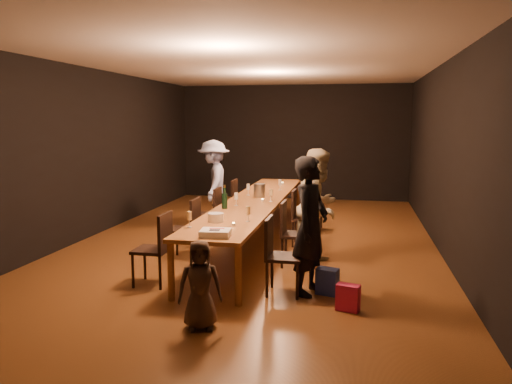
% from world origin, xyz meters
% --- Properties ---
extents(ground, '(10.00, 10.00, 0.00)m').
position_xyz_m(ground, '(0.00, 0.00, 0.00)').
color(ground, '#432510').
rests_on(ground, ground).
extents(room_shell, '(6.04, 10.04, 3.02)m').
position_xyz_m(room_shell, '(0.00, 0.00, 2.08)').
color(room_shell, black).
rests_on(room_shell, ground).
extents(table, '(0.90, 6.00, 0.75)m').
position_xyz_m(table, '(0.00, 0.00, 0.70)').
color(table, '#985F2C').
rests_on(table, ground).
extents(chair_right_0, '(0.42, 0.42, 0.93)m').
position_xyz_m(chair_right_0, '(0.85, -2.40, 0.47)').
color(chair_right_0, black).
rests_on(chair_right_0, ground).
extents(chair_right_1, '(0.42, 0.42, 0.93)m').
position_xyz_m(chair_right_1, '(0.85, -1.20, 0.47)').
color(chair_right_1, black).
rests_on(chair_right_1, ground).
extents(chair_right_2, '(0.42, 0.42, 0.93)m').
position_xyz_m(chair_right_2, '(0.85, 0.00, 0.47)').
color(chair_right_2, black).
rests_on(chair_right_2, ground).
extents(chair_right_3, '(0.42, 0.42, 0.93)m').
position_xyz_m(chair_right_3, '(0.85, 1.20, 0.47)').
color(chair_right_3, black).
rests_on(chair_right_3, ground).
extents(chair_left_0, '(0.42, 0.42, 0.93)m').
position_xyz_m(chair_left_0, '(-0.85, -2.40, 0.47)').
color(chair_left_0, black).
rests_on(chair_left_0, ground).
extents(chair_left_1, '(0.42, 0.42, 0.93)m').
position_xyz_m(chair_left_1, '(-0.85, -1.20, 0.47)').
color(chair_left_1, black).
rests_on(chair_left_1, ground).
extents(chair_left_2, '(0.42, 0.42, 0.93)m').
position_xyz_m(chair_left_2, '(-0.85, 0.00, 0.47)').
color(chair_left_2, black).
rests_on(chair_left_2, ground).
extents(chair_left_3, '(0.42, 0.42, 0.93)m').
position_xyz_m(chair_left_3, '(-0.85, 1.20, 0.47)').
color(chair_left_3, black).
rests_on(chair_left_3, ground).
extents(woman_birthday, '(0.56, 0.70, 1.66)m').
position_xyz_m(woman_birthday, '(1.15, -2.32, 0.83)').
color(woman_birthday, black).
rests_on(woman_birthday, ground).
extents(woman_tan, '(0.92, 1.01, 1.68)m').
position_xyz_m(woman_tan, '(1.15, -1.02, 0.84)').
color(woman_tan, '#C2B791').
rests_on(woman_tan, ground).
extents(man_blue, '(0.85, 1.20, 1.69)m').
position_xyz_m(man_blue, '(-1.15, 1.44, 0.85)').
color(man_blue, '#9BB2F0').
rests_on(man_blue, ground).
extents(child, '(0.51, 0.42, 0.91)m').
position_xyz_m(child, '(0.17, -3.58, 0.45)').
color(child, '#3D2D22').
rests_on(child, ground).
extents(gift_bag_red, '(0.28, 0.20, 0.30)m').
position_xyz_m(gift_bag_red, '(1.62, -2.81, 0.15)').
color(gift_bag_red, '#CE1E56').
rests_on(gift_bag_red, ground).
extents(gift_bag_blue, '(0.29, 0.23, 0.32)m').
position_xyz_m(gift_bag_blue, '(1.36, -2.32, 0.16)').
color(gift_bag_blue, '#2844AE').
rests_on(gift_bag_blue, ground).
extents(birthday_cake, '(0.37, 0.31, 0.08)m').
position_xyz_m(birthday_cake, '(0.09, -2.73, 0.79)').
color(birthday_cake, white).
rests_on(birthday_cake, table).
extents(plate_stack, '(0.27, 0.27, 0.12)m').
position_xyz_m(plate_stack, '(-0.13, -1.94, 0.81)').
color(plate_stack, white).
rests_on(plate_stack, table).
extents(champagne_bottle, '(0.09, 0.09, 0.36)m').
position_xyz_m(champagne_bottle, '(-0.28, -0.94, 0.93)').
color(champagne_bottle, black).
rests_on(champagne_bottle, table).
extents(ice_bucket, '(0.20, 0.20, 0.22)m').
position_xyz_m(ice_bucket, '(0.00, 0.35, 0.86)').
color(ice_bucket, '#AEAEB2').
rests_on(ice_bucket, table).
extents(wineglass_0, '(0.06, 0.06, 0.21)m').
position_xyz_m(wineglass_0, '(-0.36, -2.34, 0.85)').
color(wineglass_0, beige).
rests_on(wineglass_0, table).
extents(wineglass_1, '(0.06, 0.06, 0.21)m').
position_xyz_m(wineglass_1, '(0.28, -1.83, 0.85)').
color(wineglass_1, beige).
rests_on(wineglass_1, table).
extents(wineglass_2, '(0.06, 0.06, 0.21)m').
position_xyz_m(wineglass_2, '(-0.17, -0.65, 0.85)').
color(wineglass_2, silver).
rests_on(wineglass_2, table).
extents(wineglass_3, '(0.06, 0.06, 0.21)m').
position_xyz_m(wineglass_3, '(0.30, -0.16, 0.85)').
color(wineglass_3, beige).
rests_on(wineglass_3, table).
extents(wineglass_4, '(0.06, 0.06, 0.21)m').
position_xyz_m(wineglass_4, '(-0.22, 0.45, 0.85)').
color(wineglass_4, silver).
rests_on(wineglass_4, table).
extents(wineglass_5, '(0.06, 0.06, 0.21)m').
position_xyz_m(wineglass_5, '(0.24, 1.22, 0.85)').
color(wineglass_5, silver).
rests_on(wineglass_5, table).
extents(tealight_near, '(0.05, 0.05, 0.03)m').
position_xyz_m(tealight_near, '(0.15, -2.11, 0.77)').
color(tealight_near, '#B2B7B2').
rests_on(tealight_near, table).
extents(tealight_mid, '(0.05, 0.05, 0.03)m').
position_xyz_m(tealight_mid, '(0.15, -0.13, 0.77)').
color(tealight_mid, '#B2B7B2').
rests_on(tealight_mid, table).
extents(tealight_far, '(0.05, 0.05, 0.03)m').
position_xyz_m(tealight_far, '(0.15, 2.13, 0.77)').
color(tealight_far, '#B2B7B2').
rests_on(tealight_far, table).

